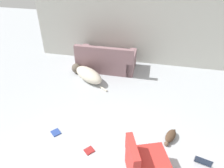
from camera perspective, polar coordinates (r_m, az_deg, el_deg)
wall_back at (r=7.07m, az=7.57°, el=14.45°), size 6.91×0.06×2.43m
couch at (r=6.97m, az=-1.46°, el=6.11°), size 1.79×0.90×0.89m
dog at (r=6.51m, az=-6.56°, el=2.64°), size 1.38×1.06×0.37m
cat at (r=4.85m, az=14.98°, el=-13.08°), size 0.32×0.55×0.16m
laptop_open at (r=4.57m, az=22.53°, el=-18.98°), size 0.38×0.35×0.23m
book_blue at (r=5.01m, az=-14.46°, el=-12.16°), size 0.25×0.25×0.02m
book_red at (r=4.56m, az=-5.98°, el=-16.89°), size 0.24×0.24×0.02m
side_chair at (r=4.10m, az=8.74°, el=-19.82°), size 0.85×0.80×0.76m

